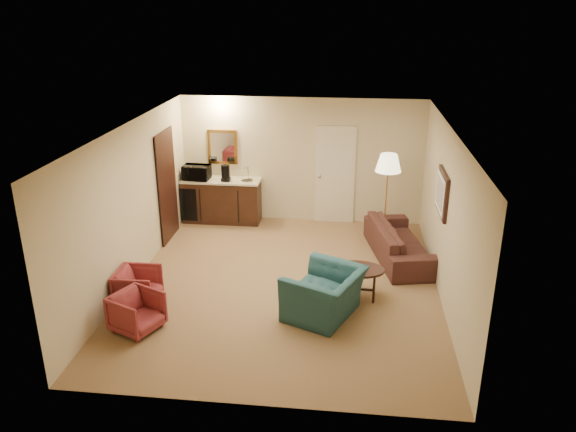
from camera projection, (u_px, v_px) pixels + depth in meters
The scene contains 12 objects.
ground at pixel (284, 284), 9.28m from camera, with size 6.00×6.00×0.00m, color #886545.
room_walls at pixel (284, 171), 9.39m from camera, with size 5.02×6.01×2.61m.
wetbar_cabinet at pixel (222, 200), 11.82m from camera, with size 1.64×0.58×0.92m, color #331C10.
sofa at pixel (400, 236), 10.11m from camera, with size 2.14×0.63×0.84m, color black.
teal_armchair at pixel (324, 286), 8.20m from camera, with size 1.10×0.72×0.96m, color #1E4B4B.
rose_chair_near at pixel (138, 285), 8.58m from camera, with size 0.62×0.58×0.64m, color maroon.
rose_chair_far at pixel (137, 310), 7.89m from camera, with size 0.61×0.57×0.62m, color maroon.
coffee_table at pixel (356, 282), 8.82m from camera, with size 0.86×0.58×0.49m, color black.
floor_lamp at pixel (386, 200), 10.50m from camera, with size 0.48×0.48×1.79m, color #BA813E.
waste_bin at pixel (252, 216), 11.79m from camera, with size 0.26×0.26×0.32m, color black.
microwave at pixel (197, 171), 11.60m from camera, with size 0.54×0.30×0.37m, color black.
coffee_maker at pixel (226, 173), 11.50m from camera, with size 0.18×0.18×0.33m, color black.
Camera 1 is at (1.01, -8.21, 4.37)m, focal length 35.00 mm.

